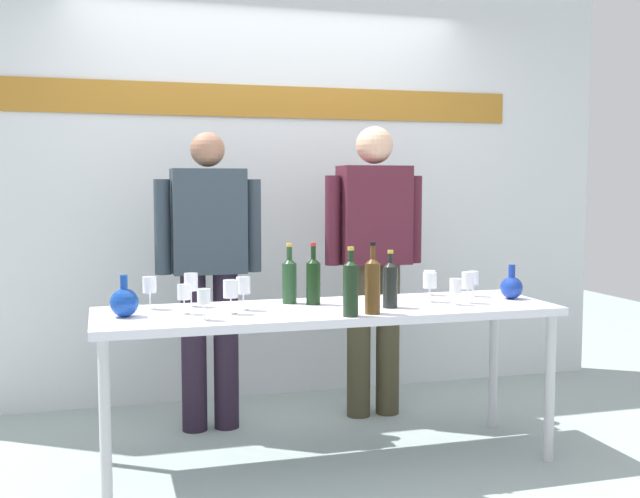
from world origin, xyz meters
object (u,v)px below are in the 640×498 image
object	(u,v)px
wine_bottle_0	(373,284)
wine_glass_left_4	(191,283)
wine_bottle_3	(351,286)
wine_glass_left_1	(243,286)
wine_glass_left_0	(150,286)
wine_bottle_2	(390,283)
presenter_right	(374,251)
wine_glass_left_2	(204,297)
wine_bottle_1	(313,279)
wine_glass_left_5	(184,293)
presenter_left	(209,262)
wine_bottle_4	(289,279)
wine_glass_right_2	(456,287)
wine_glass_right_3	(468,281)
wine_glass_right_1	(473,279)
decanter_blue_left	(124,302)
wine_glass_left_3	(231,290)
wine_glass_right_0	(430,281)
decanter_blue_right	(512,287)
wine_glass_right_4	(430,278)
display_table	(328,320)

from	to	relation	value
wine_bottle_0	wine_glass_left_4	size ratio (longest dim) A/B	2.01
wine_bottle_3	wine_glass_left_1	world-z (taller)	wine_bottle_3
wine_glass_left_0	wine_bottle_2	bearing A→B (deg)	-13.82
presenter_right	wine_glass_left_1	world-z (taller)	presenter_right
wine_bottle_0	wine_glass_left_2	size ratio (longest dim) A/B	2.37
wine_glass_left_1	wine_glass_left_2	bearing A→B (deg)	-134.56
wine_bottle_0	wine_bottle_3	xyz separation A→B (m)	(-0.12, -0.04, -0.00)
wine_bottle_1	wine_glass_left_5	xyz separation A→B (m)	(-0.65, -0.11, -0.03)
presenter_left	wine_bottle_4	world-z (taller)	presenter_left
wine_glass_left_2	wine_glass_right_2	xyz separation A→B (m)	(1.26, 0.09, -0.01)
wine_bottle_4	wine_glass_right_2	world-z (taller)	wine_bottle_4
presenter_left	wine_glass_left_0	bearing A→B (deg)	-125.19
wine_glass_left_5	wine_glass_right_3	distance (m)	1.41
wine_glass_right_3	wine_glass_right_1	bearing A→B (deg)	56.47
wine_bottle_4	decanter_blue_left	bearing A→B (deg)	-167.45
wine_glass_left_2	wine_glass_right_3	distance (m)	1.35
presenter_left	presenter_right	world-z (taller)	presenter_right
wine_glass_left_0	wine_glass_left_5	size ratio (longest dim) A/B	1.13
wine_bottle_4	wine_glass_left_1	world-z (taller)	wine_bottle_4
wine_bottle_4	wine_glass_left_3	bearing A→B (deg)	-144.88
presenter_left	wine_glass_right_0	size ratio (longest dim) A/B	11.00
wine_bottle_1	wine_bottle_2	xyz separation A→B (m)	(0.33, -0.20, -0.01)
decanter_blue_left	wine_bottle_4	distance (m)	0.84
decanter_blue_right	wine_glass_right_1	world-z (taller)	decanter_blue_right
wine_bottle_2	wine_glass_right_4	size ratio (longest dim) A/B	2.07
decanter_blue_right	presenter_right	distance (m)	0.87
presenter_right	display_table	bearing A→B (deg)	-125.17
wine_bottle_1	wine_glass_left_3	distance (m)	0.47
presenter_right	wine_glass_left_5	distance (m)	1.38
wine_bottle_3	wine_glass_right_2	distance (m)	0.63
wine_glass_left_4	wine_glass_right_1	distance (m)	1.49
wine_glass_left_1	wine_glass_right_4	xyz separation A→B (m)	(1.06, 0.20, -0.02)
display_table	wine_glass_left_1	distance (m)	0.45
wine_glass_right_1	wine_glass_right_4	xyz separation A→B (m)	(-0.21, 0.10, -0.00)
wine_glass_left_2	wine_glass_right_0	bearing A→B (deg)	10.00
wine_glass_left_3	wine_glass_right_0	size ratio (longest dim) A/B	1.05
wine_glass_left_0	decanter_blue_right	bearing A→B (deg)	-5.86
wine_glass_right_4	wine_bottle_3	bearing A→B (deg)	-140.65
presenter_left	wine_glass_right_0	distance (m)	1.23
decanter_blue_left	presenter_right	xyz separation A→B (m)	(1.45, 0.69, 0.14)
wine_glass_right_2	wine_glass_right_4	world-z (taller)	wine_glass_right_4
wine_bottle_4	wine_glass_right_3	size ratio (longest dim) A/B	1.91
display_table	decanter_blue_left	distance (m)	0.98
wine_glass_left_0	wine_glass_right_2	bearing A→B (deg)	-10.97
decanter_blue_right	presenter_right	size ratio (longest dim) A/B	0.11
wine_bottle_3	wine_glass_left_0	world-z (taller)	wine_bottle_3
presenter_left	wine_glass_left_3	xyz separation A→B (m)	(-0.00, -0.75, -0.05)
wine_glass_left_0	wine_glass_left_5	bearing A→B (deg)	-52.52
decanter_blue_right	wine_glass_left_1	bearing A→B (deg)	178.60
decanter_blue_left	wine_glass_right_2	size ratio (longest dim) A/B	1.45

